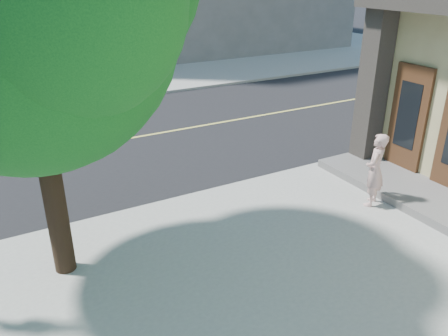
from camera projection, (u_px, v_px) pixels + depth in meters
sidewalk_ne at (172, 43)px, 31.42m from camera, size 29.00×25.00×0.12m
man_on_phone at (375, 170)px, 9.61m from camera, size 0.71×0.64×1.62m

